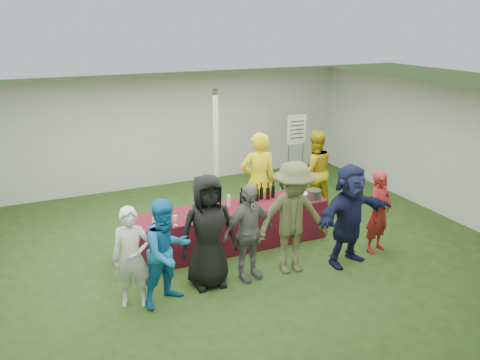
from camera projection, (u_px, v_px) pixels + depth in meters
name	position (u px, v px, depth m)	size (l,w,h in m)	color
ground	(216.00, 254.00, 8.22)	(60.00, 60.00, 0.00)	#284719
tent	(216.00, 160.00, 9.01)	(10.00, 10.00, 10.00)	white
serving_table	(230.00, 228.00, 8.39)	(3.60, 0.80, 0.75)	maroon
wine_bottles	(258.00, 194.00, 8.59)	(0.74, 0.14, 0.32)	black
wine_glasses	(209.00, 212.00, 7.82)	(2.73, 0.13, 0.16)	silver
water_bottle	(229.00, 201.00, 8.31)	(0.07, 0.07, 0.23)	silver
bar_towel	(302.00, 194.00, 8.89)	(0.25, 0.18, 0.03)	white
dump_bucket	(314.00, 194.00, 8.67)	(0.26, 0.26, 0.18)	slate
wine_list_sign	(296.00, 135.00, 11.11)	(0.50, 0.03, 1.80)	slate
staff_pourer	(258.00, 181.00, 9.00)	(0.70, 0.46, 1.93)	yellow
staff_back	(314.00, 171.00, 9.91)	(0.85, 0.66, 1.74)	gold
customer_0	(132.00, 258.00, 6.55)	(0.55, 0.36, 1.50)	silver
customer_1	(167.00, 252.00, 6.61)	(0.77, 0.60, 1.59)	#1776B7
customer_2	(208.00, 231.00, 7.02)	(0.88, 0.57, 1.79)	black
customer_3	(248.00, 233.00, 7.23)	(0.92, 0.38, 1.57)	slate
customer_4	(293.00, 218.00, 7.40)	(1.20, 0.69, 1.86)	#535931
customer_5	(349.00, 215.00, 7.68)	(1.61, 0.51, 1.74)	#161B40
customer_6	(379.00, 212.00, 8.13)	(0.54, 0.35, 1.48)	maroon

